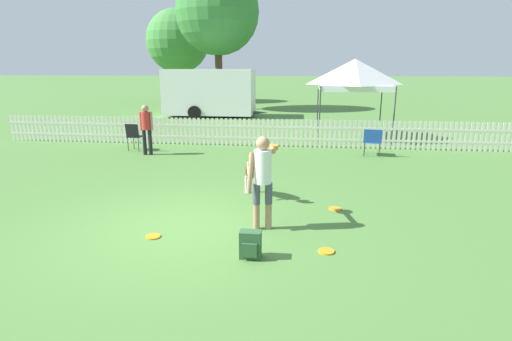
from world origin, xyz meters
The scene contains 15 objects.
ground_plane centered at (0.00, 0.00, 0.00)m, with size 240.00×240.00×0.00m, color #4C7A38.
handler_person centered at (1.36, 0.18, 0.96)m, with size 0.46×1.00×1.55m.
leaping_dog centered at (0.98, 1.77, 0.60)m, with size 0.46×1.15×1.03m.
frisbee_near_handler centered at (2.62, 1.23, 0.01)m, with size 0.23×0.23×0.02m.
frisbee_near_dog centered at (2.36, -0.61, 0.01)m, with size 0.23×0.23×0.02m.
frisbee_midfield centered at (-0.32, -0.41, 0.01)m, with size 0.23×0.23×0.02m.
backpack_on_grass centered at (1.30, -0.92, 0.20)m, with size 0.30×0.22×0.40m.
picket_fence centered at (0.00, 7.24, 0.46)m, with size 17.22×0.04×0.92m.
folding_chair_blue_left centered at (-3.38, 6.01, 0.53)m, with size 0.47×0.49×0.87m.
folding_chair_center centered at (4.04, 6.12, 0.49)m, with size 0.60×0.61×0.82m.
canopy_tent_main centered at (3.76, 9.23, 2.33)m, with size 2.53×2.53×2.89m.
spectator_standing centered at (-2.73, 5.47, 0.91)m, with size 0.42×0.27×1.52m.
equipment_trailer centered at (-3.06, 15.19, 1.32)m, with size 5.51×2.34×2.50m.
tree_left_grove centered at (-3.36, 19.02, 5.76)m, with size 5.01×5.01×8.29m.
tree_right_grove centered at (-7.60, 24.35, 4.50)m, with size 4.66×4.66×6.84m.
Camera 1 is at (1.99, -5.99, 2.60)m, focal length 28.00 mm.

